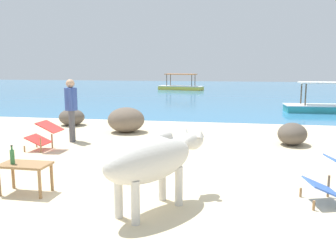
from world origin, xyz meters
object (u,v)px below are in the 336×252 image
(cow, at_px, (152,159))
(deck_chair_far, at_px, (44,134))
(deck_chair_near, at_px, (334,178))
(person_standing, at_px, (71,105))
(boat_teal, at_px, (329,106))
(low_bench_table, at_px, (25,169))
(boat_yellow, at_px, (181,86))
(bottle, at_px, (12,156))

(cow, distance_m, deck_chair_far, 4.50)
(deck_chair_near, xyz_separation_m, person_standing, (-5.58, 3.44, 0.56))
(deck_chair_far, relative_size, boat_teal, 0.21)
(deck_chair_near, xyz_separation_m, boat_teal, (2.58, 11.16, -0.13))
(boat_teal, bearing_deg, deck_chair_far, 43.09)
(low_bench_table, bearing_deg, person_standing, 105.04)
(deck_chair_far, bearing_deg, boat_yellow, -89.48)
(cow, relative_size, deck_chair_near, 2.21)
(person_standing, xyz_separation_m, boat_teal, (8.16, 7.72, -0.70))
(person_standing, bearing_deg, low_bench_table, -95.17)
(deck_chair_near, bearing_deg, boat_teal, -112.66)
(cow, relative_size, low_bench_table, 2.45)
(low_bench_table, relative_size, boat_teal, 0.20)
(low_bench_table, height_order, boat_yellow, boat_yellow)
(cow, height_order, deck_chair_near, cow)
(cow, xyz_separation_m, bottle, (-2.26, 0.25, -0.13))
(low_bench_table, relative_size, deck_chair_near, 0.90)
(bottle, xyz_separation_m, person_standing, (-0.82, 3.88, 0.35))
(cow, xyz_separation_m, low_bench_table, (-2.09, 0.31, -0.33))
(person_standing, bearing_deg, deck_chair_far, -120.57)
(bottle, xyz_separation_m, boat_teal, (7.34, 11.60, -0.35))
(low_bench_table, distance_m, boat_yellow, 24.58)
(bottle, relative_size, deck_chair_far, 0.38)
(low_bench_table, bearing_deg, boat_yellow, 93.18)
(deck_chair_near, bearing_deg, low_bench_table, -4.84)
(deck_chair_far, height_order, boat_teal, boat_teal)
(low_bench_table, xyz_separation_m, person_standing, (-0.98, 3.82, 0.55))
(cow, bearing_deg, deck_chair_far, 78.05)
(person_standing, distance_m, boat_yellow, 20.74)
(cow, xyz_separation_m, boat_yellow, (-3.20, 24.86, -0.48))
(cow, height_order, boat_yellow, boat_yellow)
(deck_chair_near, relative_size, deck_chair_far, 1.09)
(deck_chair_far, distance_m, person_standing, 1.23)
(cow, height_order, person_standing, person_standing)
(low_bench_table, height_order, deck_chair_near, deck_chair_near)
(deck_chair_far, relative_size, person_standing, 0.48)
(deck_chair_near, height_order, boat_yellow, boat_yellow)
(low_bench_table, height_order, person_standing, person_standing)
(low_bench_table, relative_size, bottle, 2.58)
(person_standing, bearing_deg, boat_yellow, 70.74)
(person_standing, height_order, boat_teal, person_standing)
(low_bench_table, height_order, boat_teal, boat_teal)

